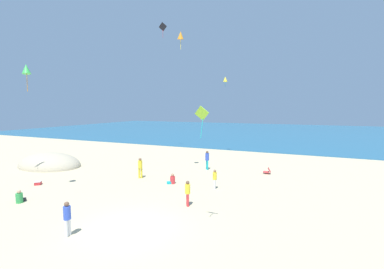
{
  "coord_description": "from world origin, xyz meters",
  "views": [
    {
      "loc": [
        7.17,
        -9.34,
        5.64
      ],
      "look_at": [
        0.0,
        7.42,
        3.74
      ],
      "focal_mm": 23.85,
      "sensor_mm": 36.0,
      "label": 1
    }
  ],
  "objects_px": {
    "kite_yellow": "(225,79)",
    "person_6": "(140,166)",
    "person_3": "(172,180)",
    "kite_black": "(163,27)",
    "cooler_box": "(38,183)",
    "person_2": "(67,216)",
    "kite_orange": "(181,35)",
    "person_5": "(207,159)",
    "person_0": "(215,178)",
    "kite_lime": "(202,114)",
    "person_4": "(188,191)",
    "kite_green": "(26,69)",
    "beach_chair_near_camera": "(268,171)",
    "person_1": "(20,198)"
  },
  "relations": [
    {
      "from": "kite_yellow",
      "to": "kite_lime",
      "type": "bearing_deg",
      "value": -76.96
    },
    {
      "from": "person_2",
      "to": "kite_black",
      "type": "height_order",
      "value": "kite_black"
    },
    {
      "from": "person_3",
      "to": "person_4",
      "type": "relative_size",
      "value": 0.52
    },
    {
      "from": "person_2",
      "to": "person_3",
      "type": "distance_m",
      "value": 8.83
    },
    {
      "from": "cooler_box",
      "to": "person_4",
      "type": "relative_size",
      "value": 0.41
    },
    {
      "from": "person_4",
      "to": "person_6",
      "type": "distance_m",
      "value": 7.08
    },
    {
      "from": "beach_chair_near_camera",
      "to": "person_5",
      "type": "xyz_separation_m",
      "value": [
        -5.3,
        -0.61,
        0.77
      ]
    },
    {
      "from": "person_4",
      "to": "kite_green",
      "type": "xyz_separation_m",
      "value": [
        -9.94,
        -2.22,
        7.17
      ]
    },
    {
      "from": "person_1",
      "to": "kite_orange",
      "type": "relative_size",
      "value": 0.55
    },
    {
      "from": "cooler_box",
      "to": "person_3",
      "type": "distance_m",
      "value": 9.88
    },
    {
      "from": "kite_green",
      "to": "person_4",
      "type": "bearing_deg",
      "value": 12.56
    },
    {
      "from": "person_0",
      "to": "person_6",
      "type": "bearing_deg",
      "value": 167.25
    },
    {
      "from": "person_3",
      "to": "person_6",
      "type": "height_order",
      "value": "person_6"
    },
    {
      "from": "person_5",
      "to": "kite_green",
      "type": "distance_m",
      "value": 15.24
    },
    {
      "from": "person_2",
      "to": "person_6",
      "type": "height_order",
      "value": "person_6"
    },
    {
      "from": "person_5",
      "to": "person_3",
      "type": "bearing_deg",
      "value": -137.45
    },
    {
      "from": "person_0",
      "to": "person_2",
      "type": "xyz_separation_m",
      "value": [
        -3.9,
        -8.81,
        0.1
      ]
    },
    {
      "from": "person_6",
      "to": "kite_yellow",
      "type": "distance_m",
      "value": 15.66
    },
    {
      "from": "person_6",
      "to": "kite_orange",
      "type": "xyz_separation_m",
      "value": [
        2.52,
        2.36,
        10.52
      ]
    },
    {
      "from": "person_3",
      "to": "kite_black",
      "type": "xyz_separation_m",
      "value": [
        -7.69,
        12.47,
        15.44
      ]
    },
    {
      "from": "kite_yellow",
      "to": "person_6",
      "type": "bearing_deg",
      "value": -104.09
    },
    {
      "from": "kite_black",
      "to": "person_4",
      "type": "bearing_deg",
      "value": -56.59
    },
    {
      "from": "beach_chair_near_camera",
      "to": "cooler_box",
      "type": "bearing_deg",
      "value": 30.32
    },
    {
      "from": "person_3",
      "to": "kite_lime",
      "type": "bearing_deg",
      "value": 93.15
    },
    {
      "from": "person_2",
      "to": "person_3",
      "type": "height_order",
      "value": "person_2"
    },
    {
      "from": "person_4",
      "to": "kite_orange",
      "type": "height_order",
      "value": "kite_orange"
    },
    {
      "from": "person_1",
      "to": "kite_yellow",
      "type": "xyz_separation_m",
      "value": [
        6.81,
        20.34,
        8.74
      ]
    },
    {
      "from": "person_4",
      "to": "kite_yellow",
      "type": "distance_m",
      "value": 18.95
    },
    {
      "from": "person_5",
      "to": "kite_orange",
      "type": "height_order",
      "value": "kite_orange"
    },
    {
      "from": "person_3",
      "to": "kite_green",
      "type": "relative_size",
      "value": 0.45
    },
    {
      "from": "person_4",
      "to": "kite_lime",
      "type": "height_order",
      "value": "kite_lime"
    },
    {
      "from": "person_1",
      "to": "person_2",
      "type": "bearing_deg",
      "value": -133.84
    },
    {
      "from": "person_5",
      "to": "kite_green",
      "type": "relative_size",
      "value": 1.02
    },
    {
      "from": "person_0",
      "to": "kite_lime",
      "type": "height_order",
      "value": "kite_lime"
    },
    {
      "from": "person_0",
      "to": "person_5",
      "type": "distance_m",
      "value": 5.69
    },
    {
      "from": "person_1",
      "to": "kite_green",
      "type": "relative_size",
      "value": 0.47
    },
    {
      "from": "person_6",
      "to": "person_5",
      "type": "bearing_deg",
      "value": -71.42
    },
    {
      "from": "cooler_box",
      "to": "kite_orange",
      "type": "xyz_separation_m",
      "value": [
        8.43,
        6.84,
        11.34
      ]
    },
    {
      "from": "kite_yellow",
      "to": "kite_orange",
      "type": "xyz_separation_m",
      "value": [
        -0.75,
        -10.65,
        2.44
      ]
    },
    {
      "from": "beach_chair_near_camera",
      "to": "person_6",
      "type": "bearing_deg",
      "value": 27.54
    },
    {
      "from": "person_4",
      "to": "kite_black",
      "type": "xyz_separation_m",
      "value": [
        -10.55,
        15.99,
        14.86
      ]
    },
    {
      "from": "person_6",
      "to": "kite_lime",
      "type": "height_order",
      "value": "kite_lime"
    },
    {
      "from": "person_2",
      "to": "kite_orange",
      "type": "bearing_deg",
      "value": 82.4
    },
    {
      "from": "person_5",
      "to": "kite_black",
      "type": "height_order",
      "value": "kite_black"
    },
    {
      "from": "person_2",
      "to": "person_5",
      "type": "distance_m",
      "value": 14.03
    },
    {
      "from": "person_2",
      "to": "kite_green",
      "type": "height_order",
      "value": "kite_green"
    },
    {
      "from": "cooler_box",
      "to": "person_6",
      "type": "distance_m",
      "value": 7.47
    },
    {
      "from": "person_0",
      "to": "kite_black",
      "type": "xyz_separation_m",
      "value": [
        -11.03,
        12.45,
        14.92
      ]
    },
    {
      "from": "person_2",
      "to": "person_6",
      "type": "bearing_deg",
      "value": 97.77
    },
    {
      "from": "person_3",
      "to": "kite_green",
      "type": "bearing_deg",
      "value": 4.86
    }
  ]
}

